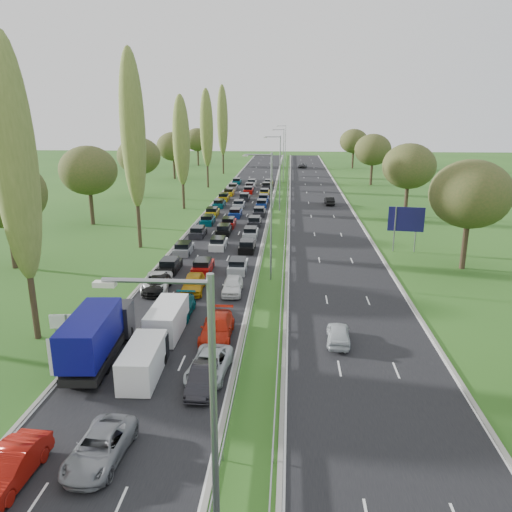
# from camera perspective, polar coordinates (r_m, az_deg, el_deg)

# --- Properties ---
(ground) EXTENTS (260.00, 260.00, 0.00)m
(ground) POSITION_cam_1_polar(r_m,az_deg,el_deg) (83.77, 2.73, 5.42)
(ground) COLOR #245019
(ground) RESTS_ON ground
(near_carriageway) EXTENTS (10.50, 215.00, 0.04)m
(near_carriageway) POSITION_cam_1_polar(r_m,az_deg,el_deg) (86.63, -1.72, 5.78)
(near_carriageway) COLOR black
(near_carriageway) RESTS_ON ground
(far_carriageway) EXTENTS (10.50, 215.00, 0.04)m
(far_carriageway) POSITION_cam_1_polar(r_m,az_deg,el_deg) (86.36, 7.27, 5.63)
(far_carriageway) COLOR black
(far_carriageway) RESTS_ON ground
(central_reservation) EXTENTS (2.36, 215.00, 0.32)m
(central_reservation) POSITION_cam_1_polar(r_m,az_deg,el_deg) (86.13, 2.78, 6.08)
(central_reservation) COLOR gray
(central_reservation) RESTS_ON ground
(lamp_columns) EXTENTS (0.18, 140.18, 12.00)m
(lamp_columns) POSITION_cam_1_polar(r_m,az_deg,el_deg) (80.89, 2.75, 9.34)
(lamp_columns) COLOR gray
(lamp_columns) RESTS_ON ground
(poplar_row) EXTENTS (2.80, 127.80, 22.44)m
(poplar_row) POSITION_cam_1_polar(r_m,az_deg,el_deg) (72.75, -10.43, 13.40)
(poplar_row) COLOR #2D2116
(poplar_row) RESTS_ON ground
(woodland_left) EXTENTS (8.00, 166.00, 11.10)m
(woodland_left) POSITION_cam_1_polar(r_m,az_deg,el_deg) (71.24, -19.65, 8.89)
(woodland_left) COLOR #2D2116
(woodland_left) RESTS_ON ground
(woodland_right) EXTENTS (8.00, 153.00, 11.10)m
(woodland_right) POSITION_cam_1_polar(r_m,az_deg,el_deg) (71.66, 18.54, 9.03)
(woodland_right) COLOR #2D2116
(woodland_right) RESTS_ON ground
(traffic_queue_fill) EXTENTS (9.08, 68.47, 0.80)m
(traffic_queue_fill) POSITION_cam_1_polar(r_m,az_deg,el_deg) (81.28, -2.09, 5.41)
(traffic_queue_fill) COLOR black
(traffic_queue_fill) RESTS_ON ground
(near_car_1) EXTENTS (1.79, 4.63, 1.50)m
(near_car_1) POSITION_cam_1_polar(r_m,az_deg,el_deg) (25.53, -26.29, -20.82)
(near_car_1) COLOR #951009
(near_car_1) RESTS_ON near_carriageway
(near_car_2) EXTENTS (2.75, 5.23, 1.40)m
(near_car_2) POSITION_cam_1_polar(r_m,az_deg,el_deg) (46.03, -11.28, -2.89)
(near_car_2) COLOR white
(near_car_2) RESTS_ON near_carriageway
(near_car_3) EXTENTS (1.94, 4.74, 1.37)m
(near_car_3) POSITION_cam_1_polar(r_m,az_deg,el_deg) (45.51, -11.21, -3.12)
(near_car_3) COLOR black
(near_car_3) RESTS_ON near_carriageway
(near_car_6) EXTENTS (2.48, 4.90, 1.33)m
(near_car_6) POSITION_cam_1_polar(r_m,az_deg,el_deg) (25.44, -17.43, -20.15)
(near_car_6) COLOR slate
(near_car_6) RESTS_ON near_carriageway
(near_car_7) EXTENTS (1.89, 4.61, 1.34)m
(near_car_7) POSITION_cam_1_polar(r_m,az_deg,el_deg) (39.87, -8.60, -5.81)
(near_car_7) COLOR #054D52
(near_car_7) RESTS_ON near_carriageway
(near_car_8) EXTENTS (2.16, 4.73, 1.57)m
(near_car_8) POSITION_cam_1_polar(r_m,az_deg,el_deg) (44.77, -7.19, -3.13)
(near_car_8) COLOR #BF860C
(near_car_8) RESTS_ON near_carriageway
(near_car_9) EXTENTS (1.49, 4.09, 1.34)m
(near_car_9) POSITION_cam_1_polar(r_m,az_deg,el_deg) (29.71, -6.10, -13.75)
(near_car_9) COLOR black
(near_car_9) RESTS_ON near_carriageway
(near_car_10) EXTENTS (2.62, 5.03, 1.35)m
(near_car_10) POSITION_cam_1_polar(r_m,az_deg,el_deg) (31.10, -5.39, -12.26)
(near_car_10) COLOR silver
(near_car_10) RESTS_ON near_carriageway
(near_car_11) EXTENTS (2.24, 5.35, 1.54)m
(near_car_11) POSITION_cam_1_polar(r_m,az_deg,el_deg) (35.67, -4.47, -8.19)
(near_car_11) COLOR #B91E0B
(near_car_11) RESTS_ON near_carriageway
(near_car_12) EXTENTS (1.83, 4.30, 1.45)m
(near_car_12) POSITION_cam_1_polar(r_m,az_deg,el_deg) (44.18, -2.71, -3.36)
(near_car_12) COLOR white
(near_car_12) RESTS_ON near_carriageway
(far_car_0) EXTENTS (1.82, 4.01, 1.34)m
(far_car_0) POSITION_cam_1_polar(r_m,az_deg,el_deg) (35.40, 9.40, -8.76)
(far_car_0) COLOR silver
(far_car_0) RESTS_ON far_carriageway
(far_car_1) EXTENTS (1.63, 4.19, 1.36)m
(far_car_1) POSITION_cam_1_polar(r_m,az_deg,el_deg) (88.29, 8.39, 6.27)
(far_car_1) COLOR black
(far_car_1) RESTS_ON far_carriageway
(far_car_2) EXTENTS (2.72, 5.16, 1.39)m
(far_car_2) POSITION_cam_1_polar(r_m,az_deg,el_deg) (148.94, 5.36, 10.30)
(far_car_2) COLOR slate
(far_car_2) RESTS_ON far_carriageway
(blue_lorry) EXTENTS (2.32, 8.37, 3.53)m
(blue_lorry) POSITION_cam_1_polar(r_m,az_deg,el_deg) (33.59, -17.69, -8.57)
(blue_lorry) COLOR black
(blue_lorry) RESTS_ON near_carriageway
(white_van_front) EXTENTS (1.98, 5.06, 2.03)m
(white_van_front) POSITION_cam_1_polar(r_m,az_deg,el_deg) (31.53, -12.66, -11.47)
(white_van_front) COLOR white
(white_van_front) RESTS_ON near_carriageway
(white_van_rear) EXTENTS (2.09, 5.34, 2.14)m
(white_van_rear) POSITION_cam_1_polar(r_m,az_deg,el_deg) (36.92, -10.02, -7.02)
(white_van_rear) COLOR silver
(white_van_rear) RESTS_ON near_carriageway
(info_sign) EXTENTS (1.50, 0.30, 2.10)m
(info_sign) POSITION_cam_1_polar(r_m,az_deg,el_deg) (37.21, -21.40, -7.29)
(info_sign) COLOR gray
(info_sign) RESTS_ON ground
(direction_sign) EXTENTS (3.98, 0.64, 5.20)m
(direction_sign) POSITION_cam_1_polar(r_m,az_deg,el_deg) (59.23, 16.77, 3.82)
(direction_sign) COLOR gray
(direction_sign) RESTS_ON ground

